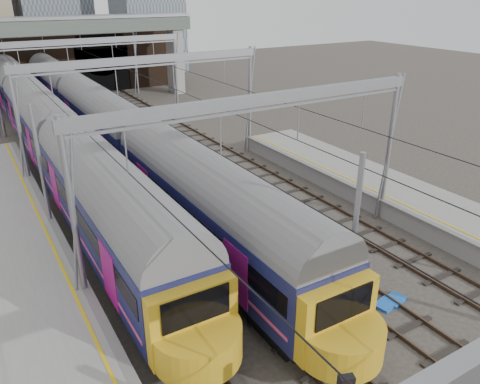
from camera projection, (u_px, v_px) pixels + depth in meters
ground at (383, 358)px, 16.38m from camera, size 160.00×160.00×0.00m
tracks at (196, 203)px, 28.16m from camera, size 14.40×80.00×0.22m
overhead_line at (148, 77)px, 30.65m from camera, size 16.80×80.00×8.00m
retaining_wall at (70, 57)px, 56.15m from camera, size 28.00×2.75×9.00m
overbridge at (65, 36)px, 49.65m from camera, size 28.00×3.00×9.25m
train_main at (76, 100)px, 42.15m from camera, size 3.04×70.25×5.15m
train_second at (23, 99)px, 42.55m from camera, size 3.10×71.69×5.24m
equip_cover_a at (304, 323)px, 18.00m from camera, size 1.05×0.85×0.11m
equip_cover_b at (394, 300)px, 19.33m from camera, size 1.09×0.89×0.11m
equip_cover_c at (386, 304)px, 19.07m from camera, size 1.07×0.85×0.11m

